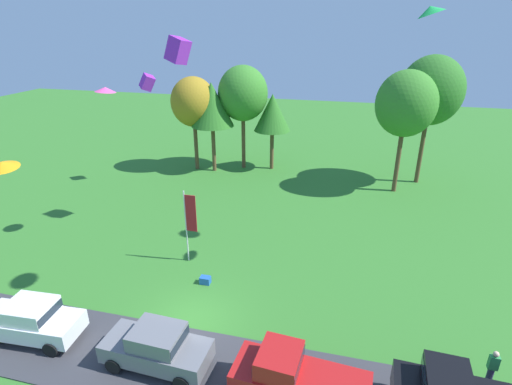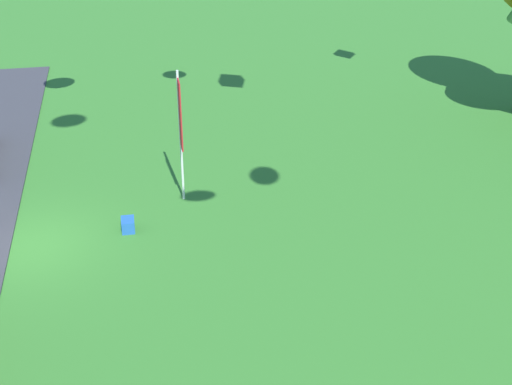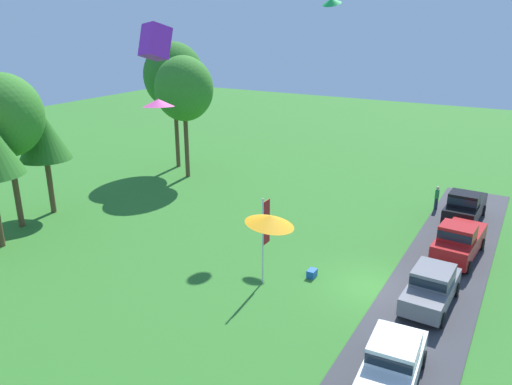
{
  "view_description": "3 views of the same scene",
  "coord_description": "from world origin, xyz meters",
  "px_view_note": "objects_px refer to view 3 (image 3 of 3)",
  "views": [
    {
      "loc": [
        6.64,
        -13.97,
        13.11
      ],
      "look_at": [
        1.94,
        4.86,
        4.82
      ],
      "focal_mm": 28.0,
      "sensor_mm": 36.0,
      "label": 1
    },
    {
      "loc": [
        19.16,
        3.22,
        11.35
      ],
      "look_at": [
        2.14,
        6.48,
        2.3
      ],
      "focal_mm": 50.0,
      "sensor_mm": 36.0,
      "label": 2
    },
    {
      "loc": [
        -21.65,
        -5.9,
        12.51
      ],
      "look_at": [
        0.53,
        6.75,
        3.65
      ],
      "focal_mm": 35.0,
      "sensor_mm": 36.0,
      "label": 3
    }
  ],
  "objects_px": {
    "car_pickup_mid_row": "(465,206)",
    "cooler_box": "(312,273)",
    "tree_far_right": "(4,116)",
    "car_pickup_far_end": "(459,241)",
    "person_watching_sky": "(437,198)",
    "car_sedan_near_entrance": "(432,286)",
    "car_sedan_by_flagpole": "(393,361)",
    "tree_left_of_center": "(43,135)",
    "flag_banner": "(265,229)",
    "kite_delta_over_trees": "(270,220)",
    "kite_delta_mid_center": "(332,1)",
    "tree_lone_near": "(184,89)",
    "kite_delta_near_flag": "(158,103)",
    "kite_box_high_left": "(155,42)",
    "tree_far_left": "(174,76)"
  },
  "relations": [
    {
      "from": "car_pickup_mid_row",
      "to": "cooler_box",
      "type": "height_order",
      "value": "car_pickup_mid_row"
    },
    {
      "from": "tree_far_right",
      "to": "car_pickup_far_end",
      "type": "bearing_deg",
      "value": -70.29
    },
    {
      "from": "person_watching_sky",
      "to": "tree_far_right",
      "type": "bearing_deg",
      "value": 125.83
    },
    {
      "from": "car_pickup_mid_row",
      "to": "car_sedan_near_entrance",
      "type": "bearing_deg",
      "value": -178.91
    },
    {
      "from": "car_sedan_by_flagpole",
      "to": "car_pickup_mid_row",
      "type": "bearing_deg",
      "value": 0.35
    },
    {
      "from": "tree_left_of_center",
      "to": "car_pickup_far_end",
      "type": "bearing_deg",
      "value": -76.18
    },
    {
      "from": "flag_banner",
      "to": "kite_delta_over_trees",
      "type": "relative_size",
      "value": 3.0
    },
    {
      "from": "person_watching_sky",
      "to": "kite_delta_over_trees",
      "type": "bearing_deg",
      "value": 176.77
    },
    {
      "from": "person_watching_sky",
      "to": "kite_delta_over_trees",
      "type": "xyz_separation_m",
      "value": [
        -22.14,
        1.25,
        5.98
      ]
    },
    {
      "from": "kite_delta_mid_center",
      "to": "car_sedan_by_flagpole",
      "type": "bearing_deg",
      "value": -149.75
    },
    {
      "from": "tree_lone_near",
      "to": "kite_delta_mid_center",
      "type": "relative_size",
      "value": 8.25
    },
    {
      "from": "tree_lone_near",
      "to": "kite_delta_near_flag",
      "type": "height_order",
      "value": "tree_lone_near"
    },
    {
      "from": "car_pickup_far_end",
      "to": "kite_delta_near_flag",
      "type": "height_order",
      "value": "kite_delta_near_flag"
    },
    {
      "from": "kite_box_high_left",
      "to": "car_sedan_by_flagpole",
      "type": "bearing_deg",
      "value": -101.37
    },
    {
      "from": "flag_banner",
      "to": "kite_delta_over_trees",
      "type": "height_order",
      "value": "kite_delta_over_trees"
    },
    {
      "from": "tree_left_of_center",
      "to": "cooler_box",
      "type": "bearing_deg",
      "value": -88.91
    },
    {
      "from": "tree_left_of_center",
      "to": "tree_far_left",
      "type": "distance_m",
      "value": 13.52
    },
    {
      "from": "car_sedan_by_flagpole",
      "to": "car_sedan_near_entrance",
      "type": "relative_size",
      "value": 1.01
    },
    {
      "from": "cooler_box",
      "to": "flag_banner",
      "type": "bearing_deg",
      "value": 129.02
    },
    {
      "from": "car_pickup_far_end",
      "to": "car_sedan_near_entrance",
      "type": "bearing_deg",
      "value": 177.02
    },
    {
      "from": "car_sedan_by_flagpole",
      "to": "kite_delta_near_flag",
      "type": "relative_size",
      "value": 3.77
    },
    {
      "from": "tree_left_of_center",
      "to": "car_sedan_near_entrance",
      "type": "bearing_deg",
      "value": -88.79
    },
    {
      "from": "tree_far_left",
      "to": "kite_delta_over_trees",
      "type": "height_order",
      "value": "tree_far_left"
    },
    {
      "from": "car_sedan_near_entrance",
      "to": "kite_box_high_left",
      "type": "distance_m",
      "value": 16.56
    },
    {
      "from": "tree_left_of_center",
      "to": "cooler_box",
      "type": "distance_m",
      "value": 19.82
    },
    {
      "from": "car_sedan_by_flagpole",
      "to": "kite_delta_near_flag",
      "type": "xyz_separation_m",
      "value": [
        -0.92,
        9.26,
        8.55
      ]
    },
    {
      "from": "tree_far_right",
      "to": "kite_box_high_left",
      "type": "bearing_deg",
      "value": -92.13
    },
    {
      "from": "car_sedan_by_flagpole",
      "to": "kite_box_high_left",
      "type": "relative_size",
      "value": 3.21
    },
    {
      "from": "tree_left_of_center",
      "to": "kite_delta_near_flag",
      "type": "distance_m",
      "value": 17.4
    },
    {
      "from": "tree_far_left",
      "to": "flag_banner",
      "type": "bearing_deg",
      "value": -130.68
    },
    {
      "from": "car_pickup_mid_row",
      "to": "flag_banner",
      "type": "xyz_separation_m",
      "value": [
        -13.16,
        7.51,
        1.75
      ]
    },
    {
      "from": "car_pickup_far_end",
      "to": "kite_delta_mid_center",
      "type": "xyz_separation_m",
      "value": [
        3.99,
        9.63,
        12.5
      ]
    },
    {
      "from": "tree_far_right",
      "to": "tree_far_left",
      "type": "bearing_deg",
      "value": -0.25
    },
    {
      "from": "car_pickup_mid_row",
      "to": "person_watching_sky",
      "type": "height_order",
      "value": "car_pickup_mid_row"
    },
    {
      "from": "car_sedan_by_flagpole",
      "to": "car_pickup_mid_row",
      "type": "relative_size",
      "value": 0.89
    },
    {
      "from": "flag_banner",
      "to": "tree_lone_near",
      "type": "bearing_deg",
      "value": 48.9
    },
    {
      "from": "tree_far_left",
      "to": "kite_box_high_left",
      "type": "xyz_separation_m",
      "value": [
        -16.45,
        -12.33,
        3.61
      ]
    },
    {
      "from": "car_pickup_mid_row",
      "to": "flag_banner",
      "type": "distance_m",
      "value": 15.25
    },
    {
      "from": "car_sedan_near_entrance",
      "to": "person_watching_sky",
      "type": "distance_m",
      "value": 13.12
    },
    {
      "from": "person_watching_sky",
      "to": "tree_lone_near",
      "type": "bearing_deg",
      "value": 96.56
    },
    {
      "from": "tree_lone_near",
      "to": "kite_delta_over_trees",
      "type": "bearing_deg",
      "value": -137.14
    },
    {
      "from": "car_sedan_near_entrance",
      "to": "kite_box_high_left",
      "type": "height_order",
      "value": "kite_box_high_left"
    },
    {
      "from": "kite_delta_over_trees",
      "to": "tree_far_right",
      "type": "bearing_deg",
      "value": 74.23
    },
    {
      "from": "tree_left_of_center",
      "to": "tree_far_left",
      "type": "xyz_separation_m",
      "value": [
        13.27,
        -0.39,
        2.56
      ]
    },
    {
      "from": "person_watching_sky",
      "to": "kite_delta_near_flag",
      "type": "distance_m",
      "value": 22.95
    },
    {
      "from": "car_pickup_mid_row",
      "to": "flag_banner",
      "type": "bearing_deg",
      "value": 150.28
    },
    {
      "from": "car_sedan_near_entrance",
      "to": "tree_lone_near",
      "type": "xyz_separation_m",
      "value": [
        10.66,
        21.92,
        6.25
      ]
    },
    {
      "from": "kite_delta_near_flag",
      "to": "tree_far_right",
      "type": "bearing_deg",
      "value": 75.96
    },
    {
      "from": "tree_far_right",
      "to": "kite_delta_near_flag",
      "type": "xyz_separation_m",
      "value": [
        -3.81,
        -15.25,
        2.48
      ]
    },
    {
      "from": "car_sedan_near_entrance",
      "to": "tree_far_left",
      "type": "xyz_separation_m",
      "value": [
        12.74,
        24.55,
        6.93
      ]
    }
  ]
}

